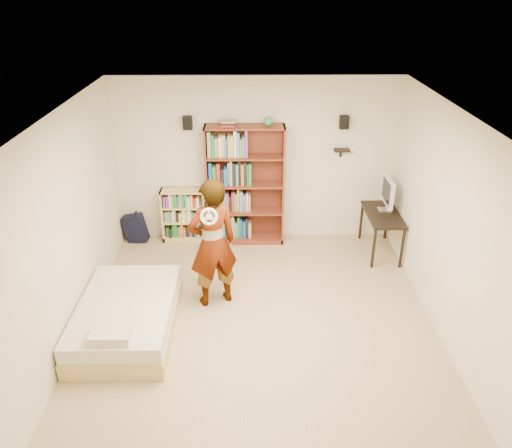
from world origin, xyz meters
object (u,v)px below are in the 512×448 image
at_px(computer_desk, 381,233).
at_px(daybed, 127,313).
at_px(tall_bookshelf, 245,186).
at_px(low_bookshelf, 184,215).
at_px(person, 213,244).

height_order(computer_desk, daybed, computer_desk).
height_order(tall_bookshelf, low_bookshelf, tall_bookshelf).
bearing_deg(computer_desk, low_bookshelf, 171.46).
distance_m(computer_desk, person, 2.94).
xyz_separation_m(computer_desk, person, (-2.57, -1.32, 0.55)).
xyz_separation_m(tall_bookshelf, computer_desk, (2.16, -0.43, -0.64)).
height_order(tall_bookshelf, person, tall_bookshelf).
xyz_separation_m(tall_bookshelf, low_bookshelf, (-1.02, 0.05, -0.53)).
distance_m(low_bookshelf, computer_desk, 3.22).
relative_size(low_bookshelf, person, 0.50).
distance_m(tall_bookshelf, computer_desk, 2.29).
distance_m(low_bookshelf, person, 1.95).
bearing_deg(tall_bookshelf, person, -103.24).
bearing_deg(daybed, person, 30.39).
bearing_deg(daybed, computer_desk, 28.17).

